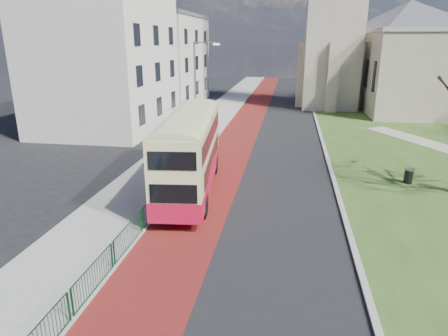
# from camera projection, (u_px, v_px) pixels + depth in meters

# --- Properties ---
(ground) EXTENTS (160.00, 160.00, 0.00)m
(ground) POSITION_uv_depth(u_px,v_px,m) (203.00, 248.00, 16.45)
(ground) COLOR black
(ground) RESTS_ON ground
(road_carriageway) EXTENTS (9.00, 120.00, 0.01)m
(road_carriageway) POSITION_uv_depth(u_px,v_px,m) (268.00, 138.00, 35.01)
(road_carriageway) COLOR black
(road_carriageway) RESTS_ON ground
(bus_lane) EXTENTS (3.40, 120.00, 0.01)m
(bus_lane) POSITION_uv_depth(u_px,v_px,m) (238.00, 137.00, 35.43)
(bus_lane) COLOR #591414
(bus_lane) RESTS_ON ground
(pavement_west) EXTENTS (4.00, 120.00, 0.12)m
(pavement_west) POSITION_uv_depth(u_px,v_px,m) (196.00, 135.00, 36.00)
(pavement_west) COLOR gray
(pavement_west) RESTS_ON ground
(kerb_west) EXTENTS (0.25, 120.00, 0.13)m
(kerb_west) POSITION_uv_depth(u_px,v_px,m) (218.00, 135.00, 35.69)
(kerb_west) COLOR #999993
(kerb_west) RESTS_ON ground
(kerb_east) EXTENTS (0.25, 80.00, 0.13)m
(kerb_east) POSITION_uv_depth(u_px,v_px,m) (320.00, 134.00, 36.16)
(kerb_east) COLOR #999993
(kerb_east) RESTS_ON ground
(pedestrian_railing) EXTENTS (0.07, 24.00, 1.12)m
(pedestrian_railing) POSITION_uv_depth(u_px,v_px,m) (163.00, 195.00, 20.49)
(pedestrian_railing) COLOR #0D3A1D
(pedestrian_railing) RESTS_ON ground
(street_block_near) EXTENTS (10.30, 14.30, 13.00)m
(street_block_near) POSITION_uv_depth(u_px,v_px,m) (106.00, 59.00, 37.31)
(street_block_near) COLOR beige
(street_block_near) RESTS_ON ground
(street_block_far) EXTENTS (10.30, 16.30, 11.50)m
(street_block_far) POSITION_uv_depth(u_px,v_px,m) (160.00, 60.00, 52.57)
(street_block_far) COLOR beige
(street_block_far) RESTS_ON ground
(streetlamp) EXTENTS (2.13, 0.18, 8.00)m
(streetlamp) POSITION_uv_depth(u_px,v_px,m) (197.00, 86.00, 32.64)
(streetlamp) COLOR gray
(streetlamp) RESTS_ON pavement_west
(bus) EXTENTS (3.50, 10.61, 4.35)m
(bus) POSITION_uv_depth(u_px,v_px,m) (190.00, 149.00, 21.78)
(bus) COLOR #B91132
(bus) RESTS_ON ground
(litter_bin) EXTENTS (0.66, 0.66, 0.85)m
(litter_bin) POSITION_uv_depth(u_px,v_px,m) (408.00, 176.00, 23.69)
(litter_bin) COLOR black
(litter_bin) RESTS_ON grass_green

